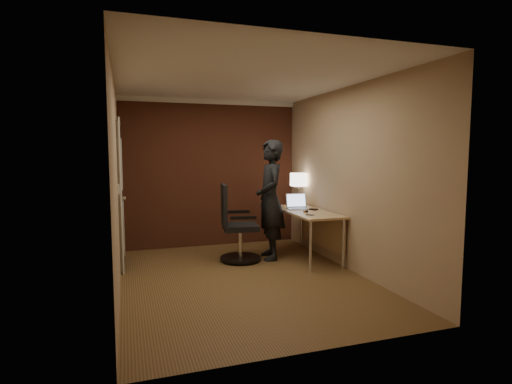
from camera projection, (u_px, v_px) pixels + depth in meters
room at (200, 168)px, 6.35m from camera, size 4.00×4.00×4.00m
desk at (310, 219)px, 6.07m from camera, size 0.60×1.50×0.73m
desk_lamp at (299, 180)px, 6.67m from camera, size 0.22×0.22×0.54m
laptop at (297, 204)px, 6.27m from camera, size 0.35×0.28×0.23m
mouse at (306, 211)px, 5.89m from camera, size 0.09×0.11×0.03m
phone at (310, 215)px, 5.60m from camera, size 0.10×0.13×0.01m
wallet at (314, 209)px, 6.10m from camera, size 0.13×0.14×0.02m
office_chair at (236, 228)px, 5.88m from camera, size 0.61×0.66×1.12m
person at (270, 200)px, 6.00m from camera, size 0.51×0.71×1.80m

